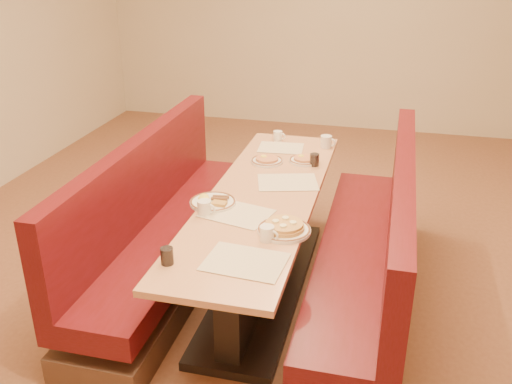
% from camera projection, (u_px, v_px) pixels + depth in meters
% --- Properties ---
extents(ground, '(8.00, 8.00, 0.00)m').
position_uv_depth(ground, '(262.00, 289.00, 4.09)').
color(ground, '#9E6647').
rests_on(ground, ground).
extents(room_envelope, '(6.04, 8.04, 2.82)m').
position_uv_depth(room_envelope, '(264.00, 9.00, 3.30)').
color(room_envelope, beige).
rests_on(room_envelope, ground).
extents(diner_table, '(0.70, 2.50, 0.75)m').
position_uv_depth(diner_table, '(263.00, 244.00, 3.94)').
color(diner_table, black).
rests_on(diner_table, ground).
extents(booth_left, '(0.55, 2.50, 1.05)m').
position_uv_depth(booth_left, '(164.00, 233.00, 4.10)').
color(booth_left, '#4C3326').
rests_on(booth_left, ground).
extents(booth_right, '(0.55, 2.50, 1.05)m').
position_uv_depth(booth_right, '(370.00, 259.00, 3.78)').
color(booth_right, '#4C3326').
rests_on(booth_right, ground).
extents(placemat_near_left, '(0.47, 0.39, 0.00)m').
position_uv_depth(placemat_near_left, '(237.00, 213.00, 3.51)').
color(placemat_near_left, beige).
rests_on(placemat_near_left, diner_table).
extents(placemat_near_right, '(0.44, 0.35, 0.00)m').
position_uv_depth(placemat_near_right, '(245.00, 262.00, 2.99)').
color(placemat_near_right, beige).
rests_on(placemat_near_right, diner_table).
extents(placemat_far_left, '(0.38, 0.30, 0.00)m').
position_uv_depth(placemat_far_left, '(281.00, 148.00, 4.61)').
color(placemat_far_left, beige).
rests_on(placemat_far_left, diner_table).
extents(placemat_far_right, '(0.48, 0.41, 0.00)m').
position_uv_depth(placemat_far_right, '(288.00, 182.00, 3.96)').
color(placemat_far_right, beige).
rests_on(placemat_far_right, diner_table).
extents(pancake_plate, '(0.31, 0.31, 0.07)m').
position_uv_depth(pancake_plate, '(284.00, 228.00, 3.29)').
color(pancake_plate, white).
rests_on(pancake_plate, diner_table).
extents(eggs_plate, '(0.30, 0.30, 0.06)m').
position_uv_depth(eggs_plate, '(212.00, 201.00, 3.64)').
color(eggs_plate, white).
rests_on(eggs_plate, diner_table).
extents(extra_plate_mid, '(0.23, 0.23, 0.05)m').
position_uv_depth(extra_plate_mid, '(304.00, 160.00, 4.33)').
color(extra_plate_mid, white).
rests_on(extra_plate_mid, diner_table).
extents(extra_plate_far, '(0.24, 0.24, 0.05)m').
position_uv_depth(extra_plate_far, '(267.00, 160.00, 4.31)').
color(extra_plate_far, white).
rests_on(extra_plate_far, diner_table).
extents(coffee_mug_a, '(0.11, 0.08, 0.09)m').
position_uv_depth(coffee_mug_a, '(267.00, 233.00, 3.19)').
color(coffee_mug_a, white).
rests_on(coffee_mug_a, diner_table).
extents(coffee_mug_b, '(0.12, 0.09, 0.09)m').
position_uv_depth(coffee_mug_b, '(205.00, 207.00, 3.49)').
color(coffee_mug_b, white).
rests_on(coffee_mug_b, diner_table).
extents(coffee_mug_c, '(0.13, 0.09, 0.10)m').
position_uv_depth(coffee_mug_c, '(327.00, 141.00, 4.61)').
color(coffee_mug_c, white).
rests_on(coffee_mug_c, diner_table).
extents(coffee_mug_d, '(0.11, 0.07, 0.08)m').
position_uv_depth(coffee_mug_d, '(278.00, 136.00, 4.77)').
color(coffee_mug_d, white).
rests_on(coffee_mug_d, diner_table).
extents(soda_tumbler_near, '(0.07, 0.07, 0.09)m').
position_uv_depth(soda_tumbler_near, '(167.00, 256.00, 2.96)').
color(soda_tumbler_near, black).
rests_on(soda_tumbler_near, diner_table).
extents(soda_tumbler_mid, '(0.07, 0.07, 0.09)m').
position_uv_depth(soda_tumbler_mid, '(314.00, 160.00, 4.24)').
color(soda_tumbler_mid, black).
rests_on(soda_tumbler_mid, diner_table).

